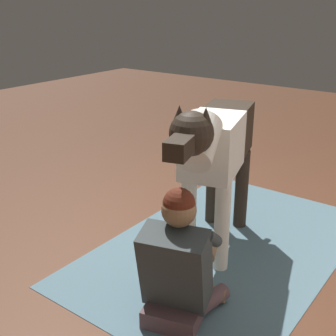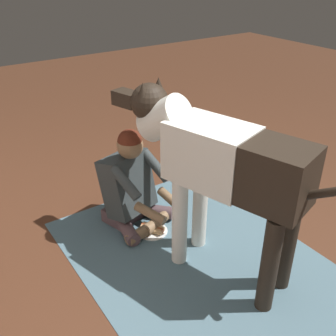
{
  "view_description": "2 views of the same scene",
  "coord_description": "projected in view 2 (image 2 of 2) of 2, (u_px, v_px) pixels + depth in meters",
  "views": [
    {
      "loc": [
        2.72,
        1.83,
        1.89
      ],
      "look_at": [
        0.5,
        0.18,
        0.83
      ],
      "focal_mm": 47.66,
      "sensor_mm": 36.0,
      "label": 1
    },
    {
      "loc": [
        -1.64,
        1.8,
        2.05
      ],
      "look_at": [
        0.45,
        0.37,
        0.66
      ],
      "focal_mm": 41.95,
      "sensor_mm": 36.0,
      "label": 2
    }
  ],
  "objects": [
    {
      "name": "area_rug",
      "position": [
        214.0,
        274.0,
        2.84
      ],
      "size": [
        2.57,
        1.64,
        0.01
      ],
      "primitive_type": "cube",
      "color": "slate",
      "rests_on": "ground"
    },
    {
      "name": "hot_dog_on_plate",
      "position": [
        152.0,
        229.0,
        3.27
      ],
      "size": [
        0.25,
        0.25,
        0.06
      ],
      "color": "white",
      "rests_on": "ground"
    },
    {
      "name": "person_sitting_on_floor",
      "position": [
        132.0,
        187.0,
        3.23
      ],
      "size": [
        0.73,
        0.59,
        0.87
      ],
      "color": "#543E42",
      "rests_on": "ground"
    },
    {
      "name": "ground_plane",
      "position": [
        240.0,
        252.0,
        3.06
      ],
      "size": [
        13.93,
        13.93,
        0.0
      ],
      "primitive_type": "plane",
      "color": "#502D1C"
    },
    {
      "name": "large_dog",
      "position": [
        218.0,
        163.0,
        2.54
      ],
      "size": [
        1.67,
        0.65,
        1.3
      ],
      "color": "silver",
      "rests_on": "ground"
    }
  ]
}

